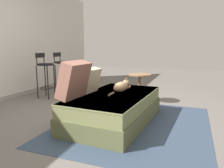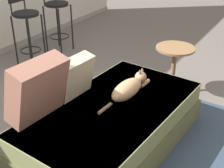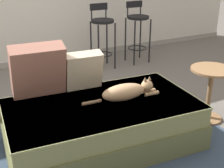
{
  "view_description": "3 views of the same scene",
  "coord_description": "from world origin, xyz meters",
  "px_view_note": "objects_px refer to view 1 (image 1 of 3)",
  "views": [
    {
      "loc": [
        -2.95,
        -1.47,
        1.13
      ],
      "look_at": [
        0.15,
        -0.3,
        0.55
      ],
      "focal_mm": 35.0,
      "sensor_mm": 36.0,
      "label": 1
    },
    {
      "loc": [
        -1.94,
        -1.58,
        1.86
      ],
      "look_at": [
        0.15,
        -0.3,
        0.55
      ],
      "focal_mm": 50.0,
      "sensor_mm": 36.0,
      "label": 2
    },
    {
      "loc": [
        -1.07,
        -2.66,
        1.67
      ],
      "look_at": [
        0.15,
        -0.3,
        0.55
      ],
      "focal_mm": 50.0,
      "sensor_mm": 36.0,
      "label": 3
    }
  ],
  "objects_px": {
    "bar_stool_near_window": "(45,71)",
    "side_table": "(140,84)",
    "throw_pillow_middle": "(91,80)",
    "couch": "(115,108)",
    "throw_pillow_corner": "(74,80)",
    "cat": "(121,86)",
    "bar_stool_by_doorway": "(62,68)"
  },
  "relations": [
    {
      "from": "couch",
      "to": "bar_stool_by_doorway",
      "type": "relative_size",
      "value": 1.86
    },
    {
      "from": "couch",
      "to": "cat",
      "type": "height_order",
      "value": "cat"
    },
    {
      "from": "throw_pillow_corner",
      "to": "cat",
      "type": "bearing_deg",
      "value": -32.69
    },
    {
      "from": "throw_pillow_middle",
      "to": "cat",
      "type": "height_order",
      "value": "throw_pillow_middle"
    },
    {
      "from": "couch",
      "to": "side_table",
      "type": "xyz_separation_m",
      "value": [
        1.21,
        -0.08,
        0.16
      ]
    },
    {
      "from": "throw_pillow_middle",
      "to": "cat",
      "type": "bearing_deg",
      "value": -58.28
    },
    {
      "from": "throw_pillow_middle",
      "to": "bar_stool_by_doorway",
      "type": "distance_m",
      "value": 2.22
    },
    {
      "from": "bar_stool_near_window",
      "to": "bar_stool_by_doorway",
      "type": "bearing_deg",
      "value": -0.03
    },
    {
      "from": "throw_pillow_corner",
      "to": "bar_stool_by_doorway",
      "type": "xyz_separation_m",
      "value": [
        2.01,
        1.52,
        -0.09
      ]
    },
    {
      "from": "bar_stool_near_window",
      "to": "side_table",
      "type": "distance_m",
      "value": 2.05
    },
    {
      "from": "throw_pillow_middle",
      "to": "cat",
      "type": "distance_m",
      "value": 0.49
    },
    {
      "from": "throw_pillow_corner",
      "to": "side_table",
      "type": "relative_size",
      "value": 0.88
    },
    {
      "from": "bar_stool_by_doorway",
      "to": "throw_pillow_middle",
      "type": "bearing_deg",
      "value": -135.47
    },
    {
      "from": "throw_pillow_middle",
      "to": "side_table",
      "type": "bearing_deg",
      "value": -20.83
    },
    {
      "from": "throw_pillow_middle",
      "to": "cat",
      "type": "xyz_separation_m",
      "value": [
        0.25,
        -0.41,
        -0.11
      ]
    },
    {
      "from": "cat",
      "to": "bar_stool_near_window",
      "type": "relative_size",
      "value": 0.76
    },
    {
      "from": "couch",
      "to": "throw_pillow_corner",
      "type": "bearing_deg",
      "value": 137.29
    },
    {
      "from": "throw_pillow_corner",
      "to": "throw_pillow_middle",
      "type": "height_order",
      "value": "throw_pillow_corner"
    },
    {
      "from": "couch",
      "to": "throw_pillow_middle",
      "type": "height_order",
      "value": "throw_pillow_middle"
    },
    {
      "from": "bar_stool_near_window",
      "to": "couch",
      "type": "bearing_deg",
      "value": -115.85
    },
    {
      "from": "side_table",
      "to": "bar_stool_near_window",
      "type": "bearing_deg",
      "value": 97.67
    },
    {
      "from": "throw_pillow_corner",
      "to": "side_table",
      "type": "distance_m",
      "value": 1.76
    },
    {
      "from": "couch",
      "to": "throw_pillow_middle",
      "type": "relative_size",
      "value": 4.73
    },
    {
      "from": "cat",
      "to": "couch",
      "type": "bearing_deg",
      "value": 173.88
    },
    {
      "from": "cat",
      "to": "bar_stool_by_doorway",
      "type": "xyz_separation_m",
      "value": [
        1.33,
        1.96,
        0.09
      ]
    },
    {
      "from": "cat",
      "to": "bar_stool_near_window",
      "type": "bearing_deg",
      "value": 70.3
    },
    {
      "from": "couch",
      "to": "bar_stool_by_doorway",
      "type": "height_order",
      "value": "bar_stool_by_doorway"
    },
    {
      "from": "throw_pillow_corner",
      "to": "throw_pillow_middle",
      "type": "distance_m",
      "value": 0.44
    },
    {
      "from": "side_table",
      "to": "bar_stool_by_doorway",
      "type": "bearing_deg",
      "value": 80.13
    },
    {
      "from": "bar_stool_near_window",
      "to": "side_table",
      "type": "xyz_separation_m",
      "value": [
        0.27,
        -2.02,
        -0.21
      ]
    },
    {
      "from": "throw_pillow_middle",
      "to": "side_table",
      "type": "distance_m",
      "value": 1.34
    },
    {
      "from": "couch",
      "to": "bar_stool_near_window",
      "type": "bearing_deg",
      "value": 64.15
    }
  ]
}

